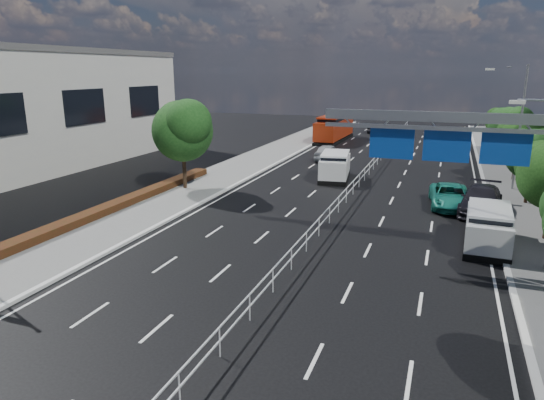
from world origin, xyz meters
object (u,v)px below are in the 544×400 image
(near_car_dark, at_px, (373,128))
(parked_car_teal, at_px, (450,196))
(white_minivan, at_px, (335,166))
(parked_car_dark, at_px, (481,200))
(overhead_gantry, at_px, (465,141))
(silver_minivan, at_px, (488,228))
(red_bus, at_px, (334,127))
(near_car_silver, at_px, (327,152))

(near_car_dark, bearing_deg, parked_car_teal, 101.13)
(white_minivan, height_order, parked_car_dark, white_minivan)
(overhead_gantry, relative_size, parked_car_teal, 1.97)
(white_minivan, relative_size, silver_minivan, 1.06)
(red_bus, bearing_deg, near_car_silver, -78.36)
(near_car_dark, relative_size, silver_minivan, 0.81)
(near_car_silver, distance_m, parked_car_dark, 19.76)
(silver_minivan, bearing_deg, near_car_dark, 108.02)
(near_car_silver, xyz_separation_m, silver_minivan, (13.33, -21.07, 0.22))
(near_car_dark, bearing_deg, near_car_silver, 83.08)
(white_minivan, xyz_separation_m, parked_car_teal, (8.87, -5.63, -0.36))
(near_car_silver, bearing_deg, overhead_gantry, 116.14)
(near_car_dark, bearing_deg, silver_minivan, 100.87)
(near_car_silver, xyz_separation_m, near_car_dark, (0.95, 23.59, -0.12))
(parked_car_teal, bearing_deg, red_bus, 111.72)
(red_bus, relative_size, parked_car_dark, 1.92)
(white_minivan, distance_m, silver_minivan, 16.65)
(overhead_gantry, height_order, near_car_dark, overhead_gantry)
(near_car_silver, relative_size, parked_car_teal, 0.89)
(overhead_gantry, distance_m, silver_minivan, 5.45)
(near_car_dark, bearing_deg, parked_car_dark, 103.34)
(parked_car_teal, xyz_separation_m, parked_car_dark, (1.80, -0.67, 0.09))
(white_minivan, distance_m, parked_car_dark, 12.40)
(white_minivan, bearing_deg, near_car_silver, 99.95)
(near_car_silver, bearing_deg, parked_car_dark, 131.98)
(red_bus, relative_size, silver_minivan, 2.15)
(parked_car_teal, bearing_deg, white_minivan, 142.47)
(white_minivan, bearing_deg, red_bus, 95.34)
(white_minivan, height_order, red_bus, red_bus)
(near_car_silver, distance_m, near_car_dark, 23.60)
(red_bus, height_order, silver_minivan, red_bus)
(parked_car_dark, bearing_deg, near_car_dark, 115.40)
(near_car_silver, bearing_deg, parked_car_teal, 129.20)
(silver_minivan, bearing_deg, red_bus, 116.96)
(near_car_dark, xyz_separation_m, silver_minivan, (12.38, -44.66, 0.34))
(red_bus, height_order, near_car_dark, red_bus)
(red_bus, bearing_deg, overhead_gantry, -67.67)
(near_car_dark, bearing_deg, white_minivan, 88.44)
(red_bus, xyz_separation_m, parked_car_teal, (14.00, -27.63, -0.94))
(near_car_silver, distance_m, parked_car_teal, 18.07)
(near_car_dark, height_order, silver_minivan, silver_minivan)
(parked_car_teal, distance_m, parked_car_dark, 1.92)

